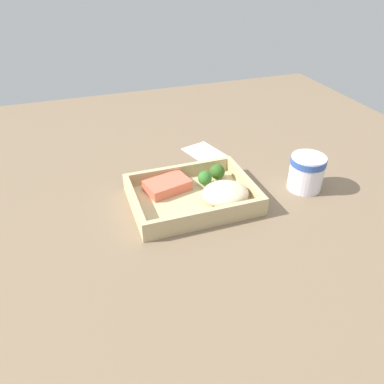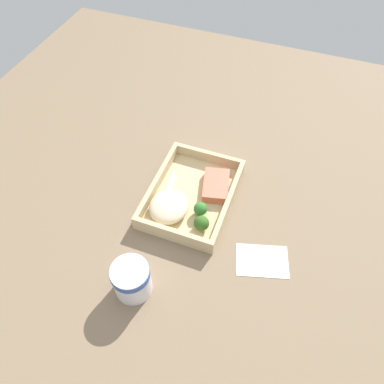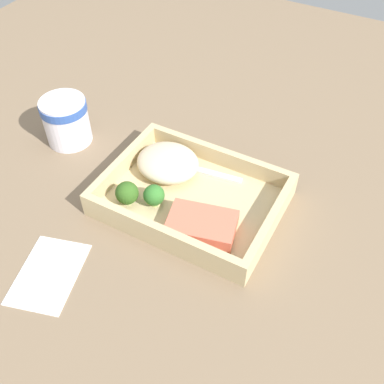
# 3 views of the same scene
# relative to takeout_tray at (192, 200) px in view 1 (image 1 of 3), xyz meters

# --- Properties ---
(ground_plane) EXTENTS (1.60, 1.60, 0.02)m
(ground_plane) POSITION_rel_takeout_tray_xyz_m (0.00, 0.00, -0.02)
(ground_plane) COLOR #79634C
(takeout_tray) EXTENTS (0.28, 0.20, 0.01)m
(takeout_tray) POSITION_rel_takeout_tray_xyz_m (0.00, 0.00, 0.00)
(takeout_tray) COLOR tan
(takeout_tray) RESTS_ON ground_plane
(tray_rim) EXTENTS (0.28, 0.20, 0.03)m
(tray_rim) POSITION_rel_takeout_tray_xyz_m (0.00, 0.00, 0.02)
(tray_rim) COLOR tan
(tray_rim) RESTS_ON takeout_tray
(salmon_fillet) EXTENTS (0.11, 0.09, 0.02)m
(salmon_fillet) POSITION_rel_takeout_tray_xyz_m (-0.04, 0.05, 0.02)
(salmon_fillet) COLOR #E5684E
(salmon_fillet) RESTS_ON takeout_tray
(mashed_potatoes) EXTENTS (0.11, 0.10, 0.04)m
(mashed_potatoes) POSITION_rel_takeout_tray_xyz_m (0.07, -0.04, 0.03)
(mashed_potatoes) COLOR beige
(mashed_potatoes) RESTS_ON takeout_tray
(broccoli_floret_1) EXTENTS (0.04, 0.04, 0.04)m
(broccoli_floret_1) POSITION_rel_takeout_tray_xyz_m (0.08, 0.06, 0.03)
(broccoli_floret_1) COLOR #84A05E
(broccoli_floret_1) RESTS_ON takeout_tray
(broccoli_floret_2) EXTENTS (0.03, 0.03, 0.04)m
(broccoli_floret_2) POSITION_rel_takeout_tray_xyz_m (0.05, 0.04, 0.03)
(broccoli_floret_2) COLOR #8AAA5D
(broccoli_floret_2) RESTS_ON takeout_tray
(fork) EXTENTS (0.16, 0.04, 0.00)m
(fork) POSITION_rel_takeout_tray_xyz_m (0.03, -0.06, 0.01)
(fork) COLOR silver
(fork) RESTS_ON takeout_tray
(paper_cup) EXTENTS (0.08, 0.08, 0.09)m
(paper_cup) POSITION_rel_takeout_tray_xyz_m (0.28, -0.03, 0.04)
(paper_cup) COLOR white
(paper_cup) RESTS_ON ground_plane
(receipt_slip) EXTENTS (0.11, 0.14, 0.00)m
(receipt_slip) POSITION_rel_takeout_tray_xyz_m (0.11, 0.21, -0.00)
(receipt_slip) COLOR white
(receipt_slip) RESTS_ON ground_plane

